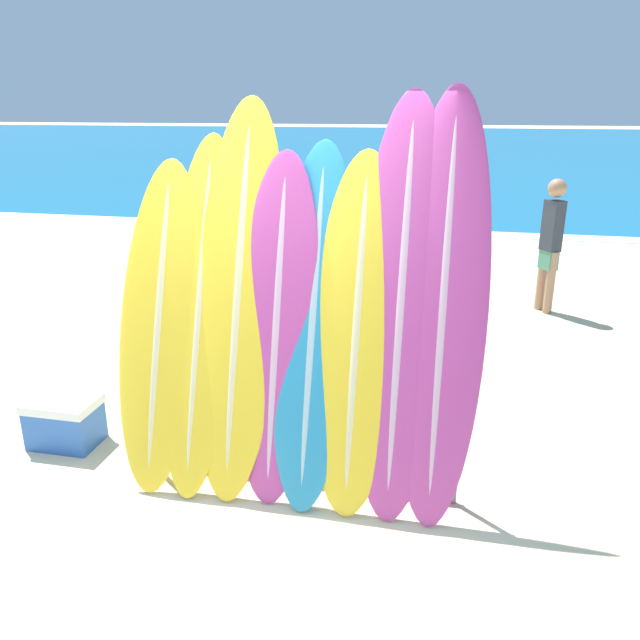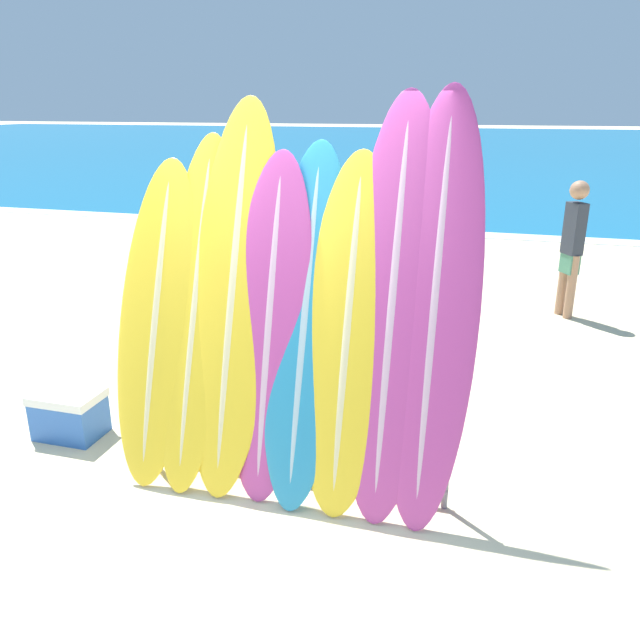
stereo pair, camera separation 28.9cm
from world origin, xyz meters
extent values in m
plane|color=beige|center=(0.00, 0.00, 0.00)|extent=(160.00, 160.00, 0.00)
cube|color=#146693|center=(0.00, 39.43, 0.00)|extent=(120.00, 60.00, 0.00)
cube|color=white|center=(0.00, 9.73, 0.01)|extent=(120.00, 0.60, 0.01)
cylinder|color=slate|center=(-0.70, 0.69, 0.44)|extent=(0.04, 0.04, 0.87)
cylinder|color=slate|center=(1.40, 0.69, 0.44)|extent=(0.04, 0.04, 0.87)
cylinder|color=slate|center=(0.35, 0.69, 0.85)|extent=(2.14, 0.04, 0.04)
cylinder|color=slate|center=(0.35, 0.69, 0.12)|extent=(2.14, 0.04, 0.04)
ellipsoid|color=yellow|center=(-0.55, 0.72, 1.05)|extent=(0.57, 0.81, 2.10)
ellipsoid|color=beige|center=(-0.55, 0.72, 1.05)|extent=(0.10, 0.79, 2.02)
ellipsoid|color=yellow|center=(-0.29, 0.76, 1.13)|extent=(0.50, 0.89, 2.26)
ellipsoid|color=beige|center=(-0.29, 0.76, 1.13)|extent=(0.09, 0.86, 2.18)
ellipsoid|color=yellow|center=(-0.02, 0.79, 1.25)|extent=(0.58, 0.90, 2.49)
ellipsoid|color=beige|center=(-0.02, 0.79, 1.25)|extent=(0.11, 0.88, 2.40)
ellipsoid|color=#B23D8E|center=(0.24, 0.73, 1.09)|extent=(0.54, 0.71, 2.17)
ellipsoid|color=#CAA1BE|center=(0.24, 0.73, 1.09)|extent=(0.10, 0.69, 2.09)
ellipsoid|color=teal|center=(0.47, 0.75, 1.12)|extent=(0.52, 0.83, 2.23)
ellipsoid|color=#98BACC|center=(0.47, 0.75, 1.12)|extent=(0.09, 0.81, 2.15)
ellipsoid|color=yellow|center=(0.75, 0.73, 1.09)|extent=(0.57, 0.77, 2.18)
ellipsoid|color=beige|center=(0.75, 0.73, 1.09)|extent=(0.10, 0.75, 2.10)
ellipsoid|color=#B23D8E|center=(1.00, 0.79, 1.27)|extent=(0.56, 0.86, 2.53)
ellipsoid|color=#CAA1BE|center=(1.00, 0.79, 1.27)|extent=(0.10, 0.84, 2.43)
ellipsoid|color=#B23D8E|center=(1.25, 0.79, 1.28)|extent=(0.53, 0.87, 2.56)
ellipsoid|color=#CAA1BE|center=(1.25, 0.79, 1.28)|extent=(0.10, 0.85, 2.46)
cylinder|color=beige|center=(-0.53, 4.56, 0.40)|extent=(0.11, 0.11, 0.81)
cylinder|color=beige|center=(-0.66, 4.67, 0.40)|extent=(0.11, 0.11, 0.81)
cube|color=#282D38|center=(-0.60, 4.61, 0.69)|extent=(0.26, 0.26, 0.24)
cube|color=gold|center=(-0.60, 4.61, 1.12)|extent=(0.29, 0.28, 0.63)
sphere|color=beige|center=(-0.60, 4.61, 1.59)|extent=(0.23, 0.23, 0.23)
cylinder|color=#A87A5B|center=(2.39, 5.02, 0.38)|extent=(0.11, 0.11, 0.76)
cylinder|color=#A87A5B|center=(2.47, 4.87, 0.38)|extent=(0.11, 0.11, 0.76)
cube|color=#478466|center=(2.43, 4.94, 0.65)|extent=(0.23, 0.25, 0.23)
cube|color=#2D333D|center=(2.43, 4.94, 1.06)|extent=(0.25, 0.28, 0.60)
sphere|color=#A87A5B|center=(2.43, 4.94, 1.50)|extent=(0.22, 0.22, 0.22)
cube|color=#2D60B7|center=(-1.46, 0.83, 0.15)|extent=(0.48, 0.34, 0.30)
cube|color=white|center=(-1.46, 0.83, 0.33)|extent=(0.50, 0.35, 0.07)
camera|label=1|loc=(1.28, -2.82, 2.42)|focal=35.00mm
camera|label=2|loc=(1.56, -2.75, 2.42)|focal=35.00mm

